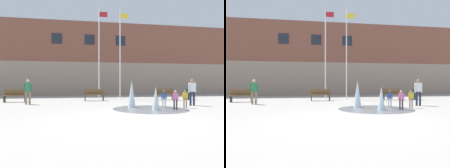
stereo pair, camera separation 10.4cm
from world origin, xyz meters
The scene contains 14 objects.
ground_plane centered at (0.00, 0.00, 0.00)m, with size 100.00×100.00×0.00m, color #B2ADA3.
library_building centered at (0.00, 19.58, 4.11)m, with size 36.00×6.05×8.21m.
splash_fountain centered at (1.79, 3.58, 0.55)m, with size 3.90×3.90×1.50m.
park_bench_far_left centered at (-5.90, 9.09, 0.48)m, with size 1.60×0.44×0.91m.
park_bench_under_left_flagpole centered at (-0.21, 9.34, 0.48)m, with size 1.60×0.44×0.91m.
park_bench_under_right_flagpole centered at (5.57, 9.22, 0.48)m, with size 1.60×0.44×0.91m.
child_with_pink_shirt centered at (4.17, 3.41, 0.58)m, with size 0.31×0.18×0.99m.
adult_near_bench centered at (5.25, 4.53, 0.93)m, with size 0.50×0.24×1.59m.
child_running centered at (3.27, 2.75, 0.58)m, with size 0.31×0.22×0.99m.
child_in_fountain centered at (2.97, 3.47, 0.58)m, with size 0.31×0.24×0.99m.
adult_watching centered at (-4.67, 7.12, 0.93)m, with size 0.50×0.39×1.59m.
flagpole_left centered at (0.46, 11.50, 4.27)m, with size 0.80×0.10×8.05m.
flagpole_right centered at (2.36, 11.50, 4.26)m, with size 0.80×0.10×8.02m.
trash_can centered at (7.46, 8.96, 0.45)m, with size 0.56×0.56×0.90m, color #193323.
Camera 1 is at (-1.86, -7.53, 1.33)m, focal length 35.00 mm.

